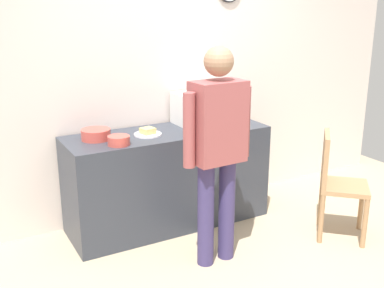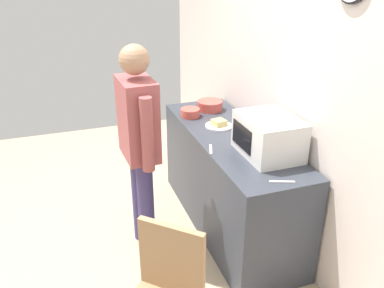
# 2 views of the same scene
# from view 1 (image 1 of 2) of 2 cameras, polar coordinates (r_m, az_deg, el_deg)

# --- Properties ---
(ground_plane) EXTENTS (6.00, 6.00, 0.00)m
(ground_plane) POSITION_cam_1_polar(r_m,az_deg,el_deg) (3.74, 9.30, -15.87)
(ground_plane) COLOR tan
(back_wall) EXTENTS (5.40, 0.13, 2.60)m
(back_wall) POSITION_cam_1_polar(r_m,az_deg,el_deg) (4.56, -2.42, 7.91)
(back_wall) COLOR silver
(back_wall) RESTS_ON ground_plane
(kitchen_counter) EXTENTS (1.86, 0.62, 0.90)m
(kitchen_counter) POSITION_cam_1_polar(r_m,az_deg,el_deg) (4.35, -2.91, -4.19)
(kitchen_counter) COLOR #333842
(kitchen_counter) RESTS_ON ground_plane
(microwave) EXTENTS (0.50, 0.39, 0.30)m
(microwave) POSITION_cam_1_polar(r_m,az_deg,el_deg) (4.46, 1.28, 4.41)
(microwave) COLOR silver
(microwave) RESTS_ON kitchen_counter
(sandwich_plate) EXTENTS (0.24, 0.24, 0.07)m
(sandwich_plate) POSITION_cam_1_polar(r_m,az_deg,el_deg) (4.10, -5.42, 1.36)
(sandwich_plate) COLOR white
(sandwich_plate) RESTS_ON kitchen_counter
(salad_bowl) EXTENTS (0.25, 0.25, 0.09)m
(salad_bowl) POSITION_cam_1_polar(r_m,az_deg,el_deg) (4.02, -11.65, 1.16)
(salad_bowl) COLOR #C64C42
(salad_bowl) RESTS_ON kitchen_counter
(cereal_bowl) EXTENTS (0.18, 0.18, 0.08)m
(cereal_bowl) POSITION_cam_1_polar(r_m,az_deg,el_deg) (3.84, -8.93, 0.43)
(cereal_bowl) COLOR #C64C42
(cereal_bowl) RESTS_ON kitchen_counter
(fork_utensil) EXTENTS (0.08, 0.17, 0.01)m
(fork_utensil) POSITION_cam_1_polar(r_m,az_deg,el_deg) (4.62, 6.39, 2.88)
(fork_utensil) COLOR silver
(fork_utensil) RESTS_ON kitchen_counter
(spoon_utensil) EXTENTS (0.17, 0.08, 0.01)m
(spoon_utensil) POSITION_cam_1_polar(r_m,az_deg,el_deg) (4.08, 1.36, 1.10)
(spoon_utensil) COLOR silver
(spoon_utensil) RESTS_ON kitchen_counter
(person_standing) EXTENTS (0.59, 0.26, 1.72)m
(person_standing) POSITION_cam_1_polar(r_m,az_deg,el_deg) (3.53, 3.13, 0.28)
(person_standing) COLOR #3A3263
(person_standing) RESTS_ON ground_plane
(wooden_chair) EXTENTS (0.57, 0.57, 0.94)m
(wooden_chair) POSITION_cam_1_polar(r_m,az_deg,el_deg) (4.28, 17.17, -4.26)
(wooden_chair) COLOR #A87F56
(wooden_chair) RESTS_ON ground_plane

